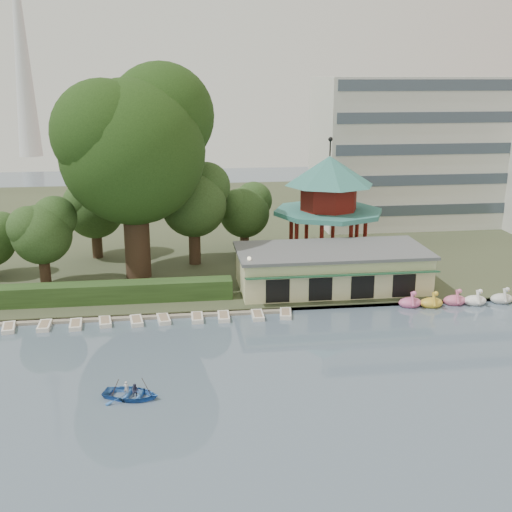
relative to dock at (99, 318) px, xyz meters
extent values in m
plane|color=slate|center=(12.00, -17.20, -0.12)|extent=(220.00, 220.00, 0.00)
cube|color=#424930|center=(12.00, 34.80, 0.08)|extent=(220.00, 70.00, 0.40)
cube|color=gray|center=(12.00, 0.10, 0.03)|extent=(220.00, 0.60, 0.30)
cube|color=gray|center=(0.00, 0.00, 0.00)|extent=(34.00, 1.60, 0.24)
cube|color=beige|center=(22.00, 4.80, 2.08)|extent=(18.00, 8.00, 3.60)
cube|color=#595B5E|center=(22.00, 4.80, 4.03)|extent=(18.60, 8.60, 0.30)
cube|color=#194C2D|center=(22.00, 0.50, 2.88)|extent=(18.00, 1.59, 0.45)
cylinder|color=beige|center=(24.00, 14.80, 0.88)|extent=(10.40, 10.40, 1.20)
cylinder|color=#357F75|center=(24.00, 14.80, 5.73)|extent=(12.40, 12.40, 0.50)
cylinder|color=maroon|center=(24.00, 14.80, 7.38)|extent=(6.40, 6.40, 2.80)
cone|color=#357F75|center=(24.00, 14.80, 10.38)|extent=(10.00, 10.00, 3.20)
cylinder|color=black|center=(24.00, 14.80, 12.88)|extent=(0.16, 0.16, 1.80)
cube|color=silver|center=(42.00, 32.80, 10.28)|extent=(30.00, 14.00, 20.00)
cone|color=silver|center=(-30.00, 122.80, 29.88)|extent=(6.00, 6.00, 60.00)
cube|color=#2D4A1F|center=(-3.00, 3.30, 1.18)|extent=(30.00, 2.00, 1.80)
cylinder|color=black|center=(13.50, 1.80, 2.28)|extent=(0.12, 0.12, 4.00)
sphere|color=beige|center=(13.50, 1.80, 4.38)|extent=(0.36, 0.36, 0.36)
cylinder|color=#3A281C|center=(3.00, 10.80, 5.47)|extent=(2.60, 2.60, 10.39)
sphere|color=#203C13|center=(3.00, 10.80, 13.16)|extent=(14.44, 14.44, 14.44)
sphere|color=#203C13|center=(5.89, 12.97, 16.48)|extent=(10.83, 10.83, 10.83)
sphere|color=#203C13|center=(0.47, 9.36, 15.24)|extent=(10.11, 10.11, 10.11)
cylinder|color=#3A281C|center=(-6.00, 8.80, 2.42)|extent=(1.06, 1.06, 4.27)
sphere|color=#2D4A1F|center=(-6.00, 8.80, 5.58)|extent=(5.88, 5.88, 5.88)
sphere|color=#2D4A1F|center=(-4.82, 9.68, 6.95)|extent=(4.41, 4.41, 4.41)
sphere|color=#2D4A1F|center=(-7.03, 8.21, 6.44)|extent=(4.12, 4.12, 4.12)
sphere|color=#2D4A1F|center=(-10.97, 13.58, 5.01)|extent=(3.88, 3.88, 3.88)
cylinder|color=#3A281C|center=(9.00, 14.80, 2.99)|extent=(1.29, 1.29, 5.41)
sphere|color=#2D4A1F|center=(9.00, 14.80, 6.99)|extent=(7.17, 7.17, 7.17)
sphere|color=#2D4A1F|center=(10.43, 15.88, 8.73)|extent=(5.38, 5.38, 5.38)
sphere|color=#2D4A1F|center=(7.74, 14.08, 8.08)|extent=(5.02, 5.02, 5.02)
cylinder|color=#3A281C|center=(15.00, 18.80, 2.21)|extent=(1.06, 1.06, 3.86)
sphere|color=#2D4A1F|center=(15.00, 18.80, 5.07)|extent=(5.88, 5.88, 5.88)
sphere|color=#2D4A1F|center=(16.18, 19.68, 6.31)|extent=(4.41, 4.41, 4.41)
sphere|color=#2D4A1F|center=(13.97, 18.21, 5.85)|extent=(4.12, 4.12, 4.12)
cylinder|color=#3A281C|center=(-2.00, 18.80, 2.53)|extent=(1.17, 1.17, 4.50)
sphere|color=#2D4A1F|center=(-2.00, 18.80, 5.86)|extent=(6.51, 6.51, 6.51)
sphere|color=#2D4A1F|center=(-0.70, 19.78, 7.30)|extent=(4.88, 4.88, 4.88)
sphere|color=#2D4A1F|center=(-3.14, 18.15, 6.76)|extent=(4.56, 4.56, 4.56)
ellipsoid|color=pink|center=(28.20, -0.48, 0.23)|extent=(2.16, 1.44, 0.99)
cylinder|color=pink|center=(28.20, -1.03, 0.78)|extent=(0.26, 0.79, 1.29)
sphere|color=pink|center=(28.20, -1.33, 1.43)|extent=(0.44, 0.44, 0.44)
ellipsoid|color=yellow|center=(30.13, -0.79, 0.23)|extent=(2.16, 1.44, 0.99)
cylinder|color=yellow|center=(30.13, -1.34, 0.78)|extent=(0.26, 0.79, 1.29)
sphere|color=yellow|center=(30.13, -1.64, 1.43)|extent=(0.44, 0.44, 0.44)
ellipsoid|color=pink|center=(32.55, -0.43, 0.23)|extent=(2.16, 1.44, 0.99)
cylinder|color=pink|center=(32.55, -0.98, 0.78)|extent=(0.26, 0.79, 1.29)
sphere|color=pink|center=(32.55, -1.28, 1.43)|extent=(0.44, 0.44, 0.44)
ellipsoid|color=white|center=(34.40, -0.74, 0.23)|extent=(2.16, 1.44, 0.99)
cylinder|color=white|center=(34.40, -1.29, 0.78)|extent=(0.26, 0.79, 1.29)
sphere|color=white|center=(34.40, -1.59, 1.43)|extent=(0.44, 0.44, 0.44)
ellipsoid|color=silver|center=(37.13, -0.57, 0.23)|extent=(2.16, 1.44, 0.99)
cylinder|color=silver|center=(37.13, -1.12, 0.78)|extent=(0.26, 0.79, 1.29)
sphere|color=silver|center=(37.13, -1.42, 1.43)|extent=(0.44, 0.44, 0.44)
cube|color=white|center=(-7.27, -1.56, 0.06)|extent=(1.36, 2.43, 0.36)
cube|color=white|center=(-4.37, -1.48, 0.06)|extent=(1.06, 2.33, 0.36)
cube|color=white|center=(-1.78, -1.56, 0.06)|extent=(1.18, 2.37, 0.36)
cube|color=white|center=(0.64, -1.21, 0.06)|extent=(1.31, 2.42, 0.36)
cube|color=white|center=(3.30, -1.35, 0.06)|extent=(1.30, 2.41, 0.36)
cube|color=white|center=(5.62, -1.22, 0.06)|extent=(1.31, 2.42, 0.36)
cube|color=white|center=(8.53, -1.27, 0.06)|extent=(1.00, 2.30, 0.36)
cube|color=white|center=(10.85, -1.31, 0.06)|extent=(1.08, 2.33, 0.36)
cube|color=white|center=(13.86, -1.39, 0.06)|extent=(1.05, 2.32, 0.36)
cube|color=white|center=(16.38, -1.31, 0.06)|extent=(1.35, 2.43, 0.36)
imported|color=#2F67B8|center=(3.59, -14.90, 0.42)|extent=(6.10, 5.12, 1.08)
imported|color=silver|center=(3.29, -14.70, 0.49)|extent=(0.43, 0.35, 1.03)
imported|color=#363653|center=(3.89, -15.10, 0.48)|extent=(0.57, 0.50, 0.99)
cylinder|color=#3A281C|center=(2.39, -14.90, 0.23)|extent=(0.94, 0.29, 2.01)
cylinder|color=#3A281C|center=(4.79, -14.90, 0.23)|extent=(0.94, 0.29, 2.01)
camera|label=1|loc=(6.81, -53.94, 20.48)|focal=45.00mm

